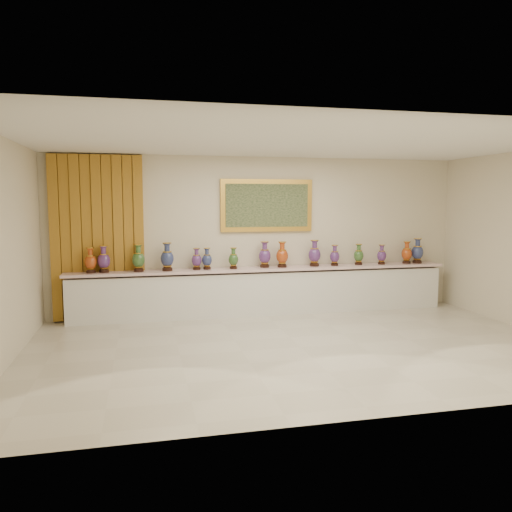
{
  "coord_description": "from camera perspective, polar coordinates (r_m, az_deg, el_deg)",
  "views": [
    {
      "loc": [
        -2.25,
        -6.88,
        2.16
      ],
      "look_at": [
        -0.29,
        1.7,
        1.19
      ],
      "focal_mm": 35.0,
      "sensor_mm": 36.0,
      "label": 1
    }
  ],
  "objects": [
    {
      "name": "ground",
      "position": [
        7.55,
        5.11,
        -10.34
      ],
      "size": [
        8.0,
        8.0,
        0.0
      ],
      "primitive_type": "plane",
      "color": "beige",
      "rests_on": "ground"
    },
    {
      "name": "room",
      "position": [
        9.34,
        -14.57,
        2.61
      ],
      "size": [
        8.0,
        8.0,
        8.0
      ],
      "color": "beige",
      "rests_on": "ground"
    },
    {
      "name": "counter",
      "position": [
        9.58,
        0.94,
        -4.07
      ],
      "size": [
        7.28,
        0.48,
        0.9
      ],
      "color": "white",
      "rests_on": "ground"
    },
    {
      "name": "vase_0",
      "position": [
        9.22,
        -18.38,
        -0.61
      ],
      "size": [
        0.28,
        0.28,
        0.45
      ],
      "rotation": [
        0.0,
        0.0,
        0.43
      ],
      "color": "black",
      "rests_on": "counter"
    },
    {
      "name": "vase_1",
      "position": [
        9.22,
        -17.01,
        -0.48
      ],
      "size": [
        0.27,
        0.27,
        0.48
      ],
      "rotation": [
        0.0,
        0.0,
        -0.25
      ],
      "color": "black",
      "rests_on": "counter"
    },
    {
      "name": "vase_2",
      "position": [
        9.16,
        -13.29,
        -0.38
      ],
      "size": [
        0.26,
        0.26,
        0.49
      ],
      "rotation": [
        0.0,
        0.0,
        -0.13
      ],
      "color": "black",
      "rests_on": "counter"
    },
    {
      "name": "vase_3",
      "position": [
        9.17,
        -10.12,
        -0.25
      ],
      "size": [
        0.24,
        0.24,
        0.51
      ],
      "rotation": [
        0.0,
        0.0,
        0.01
      ],
      "color": "black",
      "rests_on": "counter"
    },
    {
      "name": "vase_4",
      "position": [
        9.25,
        -6.81,
        -0.45
      ],
      "size": [
        0.23,
        0.23,
        0.4
      ],
      "rotation": [
        0.0,
        0.0,
        0.29
      ],
      "color": "black",
      "rests_on": "counter"
    },
    {
      "name": "vase_5",
      "position": [
        9.28,
        -5.62,
        -0.42
      ],
      "size": [
        0.22,
        0.22,
        0.4
      ],
      "rotation": [
        0.0,
        0.0,
        -0.24
      ],
      "color": "black",
      "rests_on": "counter"
    },
    {
      "name": "vase_6",
      "position": [
        9.32,
        -2.6,
        -0.37
      ],
      "size": [
        0.21,
        0.21,
        0.4
      ],
      "rotation": [
        0.0,
        0.0,
        0.17
      ],
      "color": "black",
      "rests_on": "counter"
    },
    {
      "name": "vase_7",
      "position": [
        9.5,
        1.0,
        0.03
      ],
      "size": [
        0.25,
        0.25,
        0.5
      ],
      "rotation": [
        0.0,
        0.0,
        0.08
      ],
      "color": "black",
      "rests_on": "counter"
    },
    {
      "name": "vase_8",
      "position": [
        9.52,
        3.01,
        0.03
      ],
      "size": [
        0.25,
        0.25,
        0.49
      ],
      "rotation": [
        0.0,
        0.0,
        -0.09
      ],
      "color": "black",
      "rests_on": "counter"
    },
    {
      "name": "vase_9",
      "position": [
        9.74,
        6.7,
        0.18
      ],
      "size": [
        0.24,
        0.24,
        0.51
      ],
      "rotation": [
        0.0,
        0.0,
        0.02
      ],
      "color": "black",
      "rests_on": "counter"
    },
    {
      "name": "vase_10",
      "position": [
        9.89,
        8.98,
        -0.04
      ],
      "size": [
        0.2,
        0.2,
        0.41
      ],
      "rotation": [
        0.0,
        0.0,
        0.07
      ],
      "color": "black",
      "rests_on": "counter"
    },
    {
      "name": "vase_11",
      "position": [
        10.11,
        11.65,
        0.07
      ],
      "size": [
        0.24,
        0.24,
        0.41
      ],
      "rotation": [
        0.0,
        0.0,
        -0.34
      ],
      "color": "black",
      "rests_on": "counter"
    },
    {
      "name": "vase_12",
      "position": [
        10.29,
        14.16,
        0.06
      ],
      "size": [
        0.2,
        0.2,
        0.39
      ],
      "rotation": [
        0.0,
        0.0,
        -0.1
      ],
      "color": "black",
      "rests_on": "counter"
    },
    {
      "name": "vase_13",
      "position": [
        10.55,
        16.85,
        0.27
      ],
      "size": [
        0.27,
        0.27,
        0.45
      ],
      "rotation": [
        0.0,
        0.0,
        0.4
      ],
      "color": "black",
      "rests_on": "counter"
    },
    {
      "name": "vase_14",
      "position": [
        10.67,
        17.97,
        0.44
      ],
      "size": [
        0.3,
        0.3,
        0.51
      ],
      "rotation": [
        0.0,
        0.0,
        0.33
      ],
      "color": "black",
      "rests_on": "counter"
    },
    {
      "name": "label_card",
      "position": [
        9.18,
        -4.83,
        -1.6
      ],
      "size": [
        0.1,
        0.06,
        0.0
      ],
      "primitive_type": "cube",
      "color": "white",
      "rests_on": "counter"
    }
  ]
}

